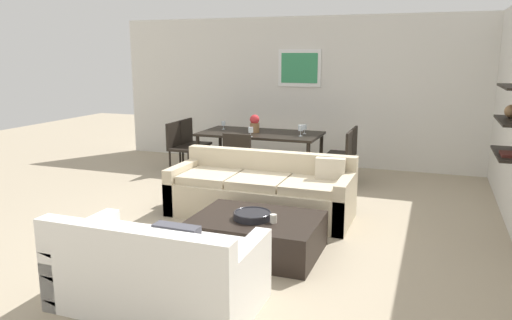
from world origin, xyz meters
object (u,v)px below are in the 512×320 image
at_px(wine_glass_right_far, 305,127).
at_px(dining_chair_right_near, 341,155).
at_px(dining_chair_left_near, 179,144).
at_px(wine_glass_left_far, 223,124).
at_px(dining_chair_right_far, 347,150).
at_px(dining_chair_foot, 240,158).
at_px(sofa_beige, 262,193).
at_px(dining_table, 260,136).
at_px(decorative_bowl, 252,215).
at_px(wine_glass_right_near, 301,128).
at_px(wine_glass_foot, 251,130).
at_px(centerpiece_vase, 255,123).
at_px(coffee_table, 257,235).
at_px(loveseat_white, 157,272).
at_px(candle_jar, 273,219).
at_px(dining_chair_left_far, 192,140).

bearing_deg(wine_glass_right_far, dining_chair_right_near, -27.66).
bearing_deg(dining_chair_left_near, wine_glass_left_far, 27.66).
bearing_deg(dining_chair_right_far, dining_chair_foot, -140.76).
bearing_deg(wine_glass_left_far, dining_chair_left_near, -152.34).
bearing_deg(sofa_beige, wine_glass_right_far, 89.58).
distance_m(sofa_beige, dining_table, 2.10).
bearing_deg(decorative_bowl, wine_glass_right_near, 95.93).
bearing_deg(dining_chair_foot, wine_glass_foot, 90.00).
xyz_separation_m(dining_table, centerpiece_vase, (-0.10, -0.01, 0.21)).
distance_m(sofa_beige, wine_glass_left_far, 2.57).
relative_size(sofa_beige, wine_glass_right_near, 12.83).
height_order(dining_chair_foot, centerpiece_vase, centerpiece_vase).
distance_m(sofa_beige, coffee_table, 1.22).
distance_m(dining_chair_left_near, dining_chair_foot, 1.57).
height_order(wine_glass_left_far, centerpiece_vase, centerpiece_vase).
bearing_deg(loveseat_white, wine_glass_foot, 99.86).
bearing_deg(wine_glass_foot, coffee_table, -68.04).
height_order(dining_chair_left_near, centerpiece_vase, centerpiece_vase).
height_order(dining_chair_foot, wine_glass_right_far, wine_glass_right_far).
bearing_deg(dining_table, candle_jar, -68.16).
xyz_separation_m(dining_chair_left_near, centerpiece_vase, (1.31, 0.22, 0.40)).
bearing_deg(wine_glass_left_far, dining_chair_foot, -55.22).
relative_size(dining_table, dining_chair_foot, 2.27).
relative_size(wine_glass_right_far, wine_glass_foot, 0.98).
height_order(dining_chair_left_far, wine_glass_foot, wine_glass_foot).
bearing_deg(dining_table, coffee_table, -71.00).
xyz_separation_m(decorative_bowl, dining_chair_right_near, (0.37, 2.92, 0.08)).
distance_m(decorative_bowl, dining_chair_right_near, 2.94).
bearing_deg(wine_glass_foot, sofa_beige, -64.36).
height_order(decorative_bowl, dining_chair_right_far, dining_chair_right_far).
xyz_separation_m(decorative_bowl, wine_glass_left_far, (-1.77, 3.28, 0.43)).
relative_size(dining_chair_right_near, wine_glass_right_far, 5.86).
relative_size(wine_glass_foot, centerpiece_vase, 0.51).
height_order(dining_chair_left_far, wine_glass_right_near, wine_glass_right_near).
relative_size(dining_chair_right_far, dining_chair_right_near, 1.00).
bearing_deg(centerpiece_vase, dining_chair_right_far, 9.20).
height_order(decorative_bowl, candle_jar, candle_jar).
distance_m(coffee_table, wine_glass_right_near, 3.07).
xyz_separation_m(candle_jar, wine_glass_right_far, (-0.55, 3.32, 0.43)).
bearing_deg(candle_jar, wine_glass_right_far, 99.47).
height_order(dining_chair_right_far, wine_glass_left_far, wine_glass_left_far).
bearing_deg(dining_chair_foot, sofa_beige, -54.97).
bearing_deg(dining_chair_foot, dining_chair_right_far, 39.24).
bearing_deg(wine_glass_foot, dining_chair_right_far, 25.86).
xyz_separation_m(dining_table, wine_glass_right_far, (0.73, 0.13, 0.17)).
xyz_separation_m(dining_chair_left_far, wine_glass_foot, (1.41, -0.68, 0.35)).
relative_size(sofa_beige, dining_chair_left_near, 2.62).
relative_size(decorative_bowl, dining_chair_foot, 0.44).
relative_size(coffee_table, centerpiece_vase, 4.33).
height_order(decorative_bowl, dining_table, dining_table).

